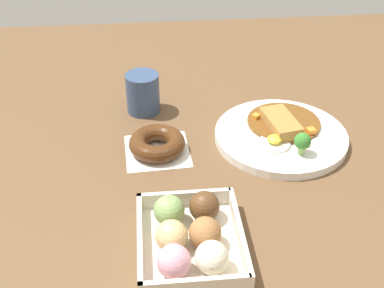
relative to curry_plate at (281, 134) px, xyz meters
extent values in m
plane|color=brown|center=(-0.11, 0.14, -0.01)|extent=(1.60, 1.60, 0.00)
cylinder|color=white|center=(0.00, 0.00, 0.00)|extent=(0.28, 0.28, 0.02)
cylinder|color=brown|center=(0.03, -0.01, 0.01)|extent=(0.16, 0.16, 0.01)
cube|color=#A87538|center=(0.01, 0.00, 0.02)|extent=(0.11, 0.07, 0.02)
cylinder|color=white|center=(-0.04, 0.03, 0.01)|extent=(0.06, 0.06, 0.00)
ellipsoid|color=yellow|center=(-0.04, 0.03, 0.02)|extent=(0.03, 0.03, 0.02)
cylinder|color=#8CB766|center=(-0.08, -0.02, 0.01)|extent=(0.01, 0.01, 0.02)
sphere|color=#387A2D|center=(-0.08, -0.02, 0.03)|extent=(0.03, 0.03, 0.03)
cube|color=orange|center=(0.05, 0.04, 0.01)|extent=(0.02, 0.02, 0.01)
cube|color=orange|center=(-0.05, -0.03, 0.01)|extent=(0.02, 0.02, 0.01)
cube|color=orange|center=(-0.02, -0.06, 0.01)|extent=(0.02, 0.02, 0.02)
cube|color=beige|center=(-0.29, 0.22, -0.01)|extent=(0.20, 0.16, 0.01)
cube|color=beige|center=(-0.39, 0.22, 0.01)|extent=(0.01, 0.16, 0.03)
cube|color=beige|center=(-0.20, 0.22, 0.01)|extent=(0.01, 0.16, 0.03)
cube|color=beige|center=(-0.29, 0.14, 0.01)|extent=(0.20, 0.01, 0.03)
cube|color=beige|center=(-0.29, 0.30, 0.01)|extent=(0.20, 0.01, 0.03)
sphere|color=#EFE5C6|center=(-0.35, 0.19, 0.02)|extent=(0.05, 0.05, 0.05)
sphere|color=#9E6B3D|center=(-0.29, 0.20, 0.02)|extent=(0.05, 0.05, 0.05)
sphere|color=brown|center=(-0.23, 0.19, 0.02)|extent=(0.05, 0.05, 0.05)
sphere|color=pink|center=(-0.35, 0.25, 0.02)|extent=(0.05, 0.05, 0.05)
sphere|color=#DBB77A|center=(-0.30, 0.25, 0.02)|extent=(0.05, 0.05, 0.05)
sphere|color=#84A860|center=(-0.24, 0.25, 0.02)|extent=(0.05, 0.05, 0.05)
cube|color=white|center=(-0.02, 0.26, -0.01)|extent=(0.14, 0.14, 0.00)
torus|color=#4C2B14|center=(-0.02, 0.26, 0.01)|extent=(0.11, 0.11, 0.04)
cylinder|color=#33476B|center=(0.15, 0.29, 0.03)|extent=(0.08, 0.08, 0.09)
camera|label=1|loc=(-0.85, 0.27, 0.59)|focal=46.72mm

